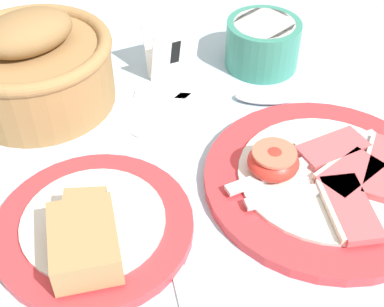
{
  "coord_description": "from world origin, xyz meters",
  "views": [
    {
      "loc": [
        -0.15,
        -0.28,
        0.4
      ],
      "look_at": [
        -0.0,
        0.1,
        0.02
      ],
      "focal_mm": 50.0,
      "sensor_mm": 36.0,
      "label": 1
    }
  ],
  "objects_px": {
    "bread_basket": "(35,66)",
    "teaspoon_near_cup": "(124,145)",
    "sugar_cup": "(263,43)",
    "bread_plate": "(91,230)",
    "breakfast_plate": "(323,178)",
    "number_card": "(171,49)",
    "teaspoon_by_saucer": "(241,97)"
  },
  "relations": [
    {
      "from": "breakfast_plate",
      "to": "bread_plate",
      "type": "relative_size",
      "value": 1.31
    },
    {
      "from": "teaspoon_near_cup",
      "to": "number_card",
      "type": "bearing_deg",
      "value": -163.95
    },
    {
      "from": "bread_plate",
      "to": "teaspoon_near_cup",
      "type": "height_order",
      "value": "bread_plate"
    },
    {
      "from": "bread_plate",
      "to": "sugar_cup",
      "type": "bearing_deg",
      "value": 36.8
    },
    {
      "from": "bread_plate",
      "to": "teaspoon_by_saucer",
      "type": "xyz_separation_m",
      "value": [
        0.22,
        0.14,
        -0.01
      ]
    },
    {
      "from": "teaspoon_near_cup",
      "to": "bread_basket",
      "type": "bearing_deg",
      "value": -94.26
    },
    {
      "from": "breakfast_plate",
      "to": "teaspoon_by_saucer",
      "type": "xyz_separation_m",
      "value": [
        -0.02,
        0.16,
        -0.01
      ]
    },
    {
      "from": "bread_basket",
      "to": "number_card",
      "type": "height_order",
      "value": "bread_basket"
    },
    {
      "from": "bread_plate",
      "to": "teaspoon_by_saucer",
      "type": "distance_m",
      "value": 0.26
    },
    {
      "from": "breakfast_plate",
      "to": "bread_basket",
      "type": "xyz_separation_m",
      "value": [
        -0.24,
        0.25,
        0.04
      ]
    },
    {
      "from": "bread_basket",
      "to": "number_card",
      "type": "distance_m",
      "value": 0.17
    },
    {
      "from": "breakfast_plate",
      "to": "number_card",
      "type": "bearing_deg",
      "value": 107.73
    },
    {
      "from": "teaspoon_by_saucer",
      "to": "number_card",
      "type": "bearing_deg",
      "value": 152.27
    },
    {
      "from": "teaspoon_by_saucer",
      "to": "sugar_cup",
      "type": "bearing_deg",
      "value": 73.52
    },
    {
      "from": "breakfast_plate",
      "to": "number_card",
      "type": "xyz_separation_m",
      "value": [
        -0.08,
        0.24,
        0.03
      ]
    },
    {
      "from": "sugar_cup",
      "to": "breakfast_plate",
      "type": "bearing_deg",
      "value": -100.33
    },
    {
      "from": "bread_plate",
      "to": "number_card",
      "type": "height_order",
      "value": "number_card"
    },
    {
      "from": "number_card",
      "to": "teaspoon_near_cup",
      "type": "relative_size",
      "value": 0.43
    },
    {
      "from": "breakfast_plate",
      "to": "teaspoon_near_cup",
      "type": "distance_m",
      "value": 0.21
    },
    {
      "from": "breakfast_plate",
      "to": "bread_plate",
      "type": "distance_m",
      "value": 0.24
    },
    {
      "from": "bread_plate",
      "to": "sugar_cup",
      "type": "xyz_separation_m",
      "value": [
        0.27,
        0.21,
        0.02
      ]
    },
    {
      "from": "teaspoon_near_cup",
      "to": "bread_plate",
      "type": "bearing_deg",
      "value": 27.28
    },
    {
      "from": "bread_basket",
      "to": "teaspoon_near_cup",
      "type": "bearing_deg",
      "value": -60.32
    },
    {
      "from": "sugar_cup",
      "to": "teaspoon_by_saucer",
      "type": "height_order",
      "value": "sugar_cup"
    },
    {
      "from": "sugar_cup",
      "to": "teaspoon_near_cup",
      "type": "relative_size",
      "value": 0.55
    },
    {
      "from": "bread_basket",
      "to": "teaspoon_near_cup",
      "type": "xyz_separation_m",
      "value": [
        0.07,
        -0.12,
        -0.04
      ]
    },
    {
      "from": "bread_basket",
      "to": "teaspoon_near_cup",
      "type": "relative_size",
      "value": 1.08
    },
    {
      "from": "breakfast_plate",
      "to": "bread_plate",
      "type": "bearing_deg",
      "value": 176.35
    },
    {
      "from": "number_card",
      "to": "bread_plate",
      "type": "bearing_deg",
      "value": -128.44
    },
    {
      "from": "bread_basket",
      "to": "breakfast_plate",
      "type": "bearing_deg",
      "value": -45.5
    },
    {
      "from": "bread_plate",
      "to": "teaspoon_near_cup",
      "type": "bearing_deg",
      "value": 61.21
    },
    {
      "from": "bread_plate",
      "to": "teaspoon_near_cup",
      "type": "relative_size",
      "value": 1.09
    }
  ]
}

